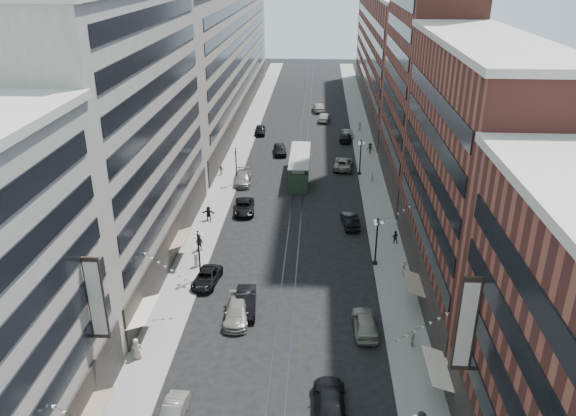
% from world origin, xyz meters
% --- Properties ---
extents(ground, '(220.00, 220.00, 0.00)m').
position_xyz_m(ground, '(0.00, 60.00, 0.00)').
color(ground, black).
rests_on(ground, ground).
extents(sidewalk_west, '(4.00, 180.00, 0.15)m').
position_xyz_m(sidewalk_west, '(-11.00, 70.00, 0.07)').
color(sidewalk_west, gray).
rests_on(sidewalk_west, ground).
extents(sidewalk_east, '(4.00, 180.00, 0.15)m').
position_xyz_m(sidewalk_east, '(11.00, 70.00, 0.07)').
color(sidewalk_east, gray).
rests_on(sidewalk_east, ground).
extents(rail_west, '(0.12, 180.00, 0.02)m').
position_xyz_m(rail_west, '(-0.70, 70.00, 0.01)').
color(rail_west, '#2D2D33').
rests_on(rail_west, ground).
extents(rail_east, '(0.12, 180.00, 0.02)m').
position_xyz_m(rail_east, '(0.70, 70.00, 0.01)').
color(rail_east, '#2D2D33').
rests_on(rail_east, ground).
extents(building_west_mid, '(8.00, 36.00, 28.00)m').
position_xyz_m(building_west_mid, '(-17.00, 33.00, 14.00)').
color(building_west_mid, '#A7A194').
rests_on(building_west_mid, ground).
extents(building_west_far, '(8.00, 90.00, 26.00)m').
position_xyz_m(building_west_far, '(-17.00, 96.00, 13.00)').
color(building_west_far, '#A7A194').
rests_on(building_west_far, ground).
extents(building_east_mid, '(8.00, 30.00, 24.00)m').
position_xyz_m(building_east_mid, '(17.00, 28.00, 12.00)').
color(building_east_mid, brown).
rests_on(building_east_mid, ground).
extents(building_east_tower, '(8.00, 26.00, 42.00)m').
position_xyz_m(building_east_tower, '(17.00, 56.00, 21.00)').
color(building_east_tower, brown).
rests_on(building_east_tower, ground).
extents(building_east_far, '(8.00, 72.00, 24.00)m').
position_xyz_m(building_east_far, '(17.00, 105.00, 12.00)').
color(building_east_far, brown).
rests_on(building_east_far, ground).
extents(lamppost_sw_far, '(1.03, 1.14, 5.52)m').
position_xyz_m(lamppost_sw_far, '(-9.20, 28.00, 3.10)').
color(lamppost_sw_far, black).
rests_on(lamppost_sw_far, sidewalk_west).
extents(lamppost_sw_mid, '(1.03, 1.14, 5.52)m').
position_xyz_m(lamppost_sw_mid, '(-9.20, 55.00, 3.10)').
color(lamppost_sw_mid, black).
rests_on(lamppost_sw_mid, sidewalk_west).
extents(lamppost_se_far, '(1.03, 1.14, 5.52)m').
position_xyz_m(lamppost_se_far, '(9.20, 32.00, 3.10)').
color(lamppost_se_far, black).
rests_on(lamppost_se_far, sidewalk_east).
extents(lamppost_se_mid, '(1.03, 1.14, 5.52)m').
position_xyz_m(lamppost_se_mid, '(9.20, 60.00, 3.10)').
color(lamppost_se_mid, black).
rests_on(lamppost_se_mid, sidewalk_east).
extents(streetcar, '(2.96, 13.38, 3.70)m').
position_xyz_m(streetcar, '(0.00, 58.32, 1.71)').
color(streetcar, '#243926').
rests_on(streetcar, ground).
extents(car_1, '(1.66, 4.32, 1.41)m').
position_xyz_m(car_1, '(-7.29, 8.42, 0.70)').
color(car_1, gray).
rests_on(car_1, ground).
extents(car_2, '(2.85, 5.17, 1.37)m').
position_xyz_m(car_2, '(-8.40, 27.22, 0.69)').
color(car_2, black).
rests_on(car_2, ground).
extents(car_4, '(2.31, 5.28, 1.77)m').
position_xyz_m(car_4, '(7.26, 19.99, 0.89)').
color(car_4, gray).
rests_on(car_4, ground).
extents(car_5, '(2.30, 5.42, 1.74)m').
position_xyz_m(car_5, '(-3.78, 22.77, 0.87)').
color(car_5, black).
rests_on(car_5, ground).
extents(car_6, '(2.51, 5.89, 1.69)m').
position_xyz_m(car_6, '(3.99, 10.15, 0.85)').
color(car_6, black).
rests_on(car_6, ground).
extents(pedestrian_1, '(1.00, 0.66, 1.90)m').
position_xyz_m(pedestrian_1, '(-11.93, 15.02, 1.10)').
color(pedestrian_1, '#A49B88').
rests_on(pedestrian_1, sidewalk_west).
extents(pedestrian_2, '(1.01, 0.67, 1.92)m').
position_xyz_m(pedestrian_2, '(-10.49, 33.99, 1.11)').
color(pedestrian_2, black).
rests_on(pedestrian_2, sidewalk_west).
extents(pedestrian_4, '(0.66, 1.06, 1.67)m').
position_xyz_m(pedestrian_4, '(11.17, 17.95, 0.99)').
color(pedestrian_4, beige).
rests_on(pedestrian_4, sidewalk_east).
extents(car_7, '(3.07, 5.73, 1.53)m').
position_xyz_m(car_7, '(-6.80, 45.14, 0.76)').
color(car_7, black).
rests_on(car_7, ground).
extents(car_8, '(2.83, 5.96, 1.68)m').
position_xyz_m(car_8, '(-8.40, 55.40, 0.84)').
color(car_8, slate).
rests_on(car_8, ground).
extents(car_9, '(2.20, 4.93, 1.65)m').
position_xyz_m(car_9, '(-8.40, 81.16, 0.82)').
color(car_9, black).
rests_on(car_9, ground).
extents(car_10, '(2.34, 5.21, 1.66)m').
position_xyz_m(car_10, '(6.92, 41.70, 0.83)').
color(car_10, black).
rests_on(car_10, ground).
extents(car_11, '(3.39, 6.31, 1.68)m').
position_xyz_m(car_11, '(6.80, 62.91, 0.84)').
color(car_11, gray).
rests_on(car_11, ground).
extents(car_12, '(2.63, 5.35, 1.50)m').
position_xyz_m(car_12, '(7.71, 77.68, 0.75)').
color(car_12, black).
rests_on(car_12, ground).
extents(car_13, '(2.71, 5.39, 1.76)m').
position_xyz_m(car_13, '(-3.81, 69.45, 0.88)').
color(car_13, black).
rests_on(car_13, ground).
extents(car_14, '(2.27, 5.23, 1.67)m').
position_xyz_m(car_14, '(3.85, 91.07, 0.84)').
color(car_14, slate).
rests_on(car_14, ground).
extents(pedestrian_5, '(1.74, 0.54, 1.87)m').
position_xyz_m(pedestrian_5, '(-11.00, 42.20, 1.08)').
color(pedestrian_5, black).
rests_on(pedestrian_5, sidewalk_west).
extents(pedestrian_6, '(1.01, 0.70, 1.57)m').
position_xyz_m(pedestrian_6, '(-12.11, 58.66, 0.94)').
color(pedestrian_6, '#9C9581').
rests_on(pedestrian_6, sidewalk_west).
extents(pedestrian_7, '(0.82, 0.53, 1.58)m').
position_xyz_m(pedestrian_7, '(11.93, 37.12, 0.94)').
color(pedestrian_7, black).
rests_on(pedestrian_7, sidewalk_east).
extents(pedestrian_8, '(0.72, 0.70, 1.67)m').
position_xyz_m(pedestrian_8, '(10.78, 56.74, 0.98)').
color(pedestrian_8, beige).
rests_on(pedestrian_8, sidewalk_east).
extents(pedestrian_9, '(1.34, 0.91, 1.91)m').
position_xyz_m(pedestrian_9, '(11.57, 69.99, 1.11)').
color(pedestrian_9, black).
rests_on(pedestrian_9, sidewalk_east).
extents(car_extra_0, '(2.49, 5.54, 1.58)m').
position_xyz_m(car_extra_0, '(-4.43, 21.18, 0.79)').
color(car_extra_0, gray).
rests_on(car_extra_0, ground).
extents(car_extra_1, '(2.62, 5.65, 1.79)m').
position_xyz_m(car_extra_1, '(2.59, 99.24, 0.90)').
color(car_extra_1, gray).
rests_on(car_extra_1, ground).
extents(car_extra_2, '(2.18, 4.74, 1.51)m').
position_xyz_m(car_extra_2, '(8.14, 80.33, 0.75)').
color(car_extra_2, gray).
rests_on(car_extra_2, ground).
extents(pedestrian_extra_0, '(0.63, 0.88, 1.62)m').
position_xyz_m(pedestrian_extra_0, '(-10.11, 30.36, 0.96)').
color(pedestrian_extra_0, '#B0A892').
rests_on(pedestrian_extra_0, sidewalk_west).
extents(pedestrian_extra_1, '(0.88, 0.95, 1.74)m').
position_xyz_m(pedestrian_extra_1, '(10.70, 84.30, 1.02)').
color(pedestrian_extra_1, '#BDB79D').
rests_on(pedestrian_extra_1, sidewalk_east).
extents(pedestrian_extra_2, '(0.66, 0.80, 1.88)m').
position_xyz_m(pedestrian_extra_2, '(11.93, 29.56, 1.09)').
color(pedestrian_extra_2, '#AAA68D').
rests_on(pedestrian_extra_2, sidewalk_east).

